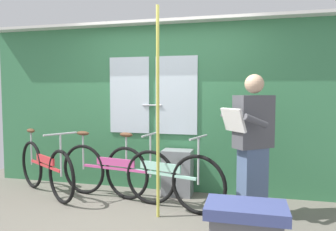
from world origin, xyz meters
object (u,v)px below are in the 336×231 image
Objects in this scene: bicycle_leaning_behind at (115,171)px; bench_seat_corner at (246,227)px; bicycle_near_door at (45,168)px; passenger_reading_newspaper at (252,142)px; handrail_pole at (158,113)px; trash_bin_by_wall at (177,172)px; bicycle_by_pole at (159,176)px.

bench_seat_corner is (1.70, -1.11, -0.13)m from bicycle_leaning_behind.
bicycle_leaning_behind is at bearing 146.84° from bench_seat_corner.
bicycle_near_door is 0.88× the size of passenger_reading_newspaper.
handrail_pole is (-1.03, -0.27, 0.33)m from passenger_reading_newspaper.
handrail_pole reaches higher than trash_bin_by_wall.
bench_seat_corner is at bearing 11.18° from bicycle_near_door.
bicycle_by_pole is at bearing 137.14° from bench_seat_corner.
bicycle_near_door is at bearing 158.99° from bench_seat_corner.
bicycle_near_door is at bearing -41.73° from passenger_reading_newspaper.
trash_bin_by_wall is (-0.98, 0.56, -0.54)m from passenger_reading_newspaper.
trash_bin_by_wall is (0.77, 0.35, -0.06)m from bicycle_leaning_behind.
bicycle_by_pole is 1.21m from passenger_reading_newspaper.
passenger_reading_newspaper is at bearing -29.47° from trash_bin_by_wall.
bicycle_leaning_behind is 1.06× the size of passenger_reading_newspaper.
bicycle_by_pole reaches higher than trash_bin_by_wall.
bicycle_near_door reaches higher than bicycle_leaning_behind.
bicycle_leaning_behind is 0.85m from trash_bin_by_wall.
passenger_reading_newspaper is 1.25m from trash_bin_by_wall.
handrail_pole reaches higher than bicycle_by_pole.
handrail_pole reaches higher than bench_seat_corner.
passenger_reading_newspaper is 0.68× the size of handrail_pole.
passenger_reading_newspaper is (1.11, -0.07, 0.48)m from bicycle_by_pole.
bicycle_by_pole reaches higher than bicycle_near_door.
bicycle_near_door is 1.65m from bicycle_by_pole.
handrail_pole is at bearing -60.31° from bicycle_by_pole.
bicycle_leaning_behind is at bearing -45.65° from passenger_reading_newspaper.
passenger_reading_newspaper is at bearing 3.53° from bicycle_leaning_behind.
bench_seat_corner is at bearing -57.65° from trash_bin_by_wall.
bicycle_near_door is 0.82× the size of bicycle_leaning_behind.
bench_seat_corner is at bearing -33.22° from handrail_pole.
passenger_reading_newspaper reaches higher than bicycle_by_pole.
trash_bin_by_wall is at bearing 92.90° from bicycle_by_pole.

